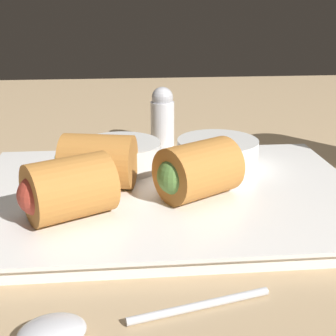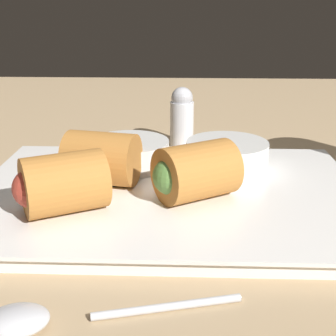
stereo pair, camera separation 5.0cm
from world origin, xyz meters
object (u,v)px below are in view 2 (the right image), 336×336
(dipping_bowl_near, at_px, (227,153))
(dipping_bowl_far, at_px, (128,152))
(serving_plate, at_px, (168,196))
(spoon, at_px, (39,319))
(salt_shaker, at_px, (182,117))

(dipping_bowl_near, bearing_deg, dipping_bowl_far, -179.83)
(serving_plate, bearing_deg, dipping_bowl_far, 125.34)
(spoon, relative_size, salt_shaker, 2.04)
(spoon, distance_m, salt_shaker, 0.36)
(spoon, bearing_deg, dipping_bowl_far, 84.05)
(dipping_bowl_far, xyz_separation_m, spoon, (-0.02, -0.23, -0.02))
(dipping_bowl_near, bearing_deg, salt_shaker, 111.11)
(serving_plate, xyz_separation_m, salt_shaker, (0.01, 0.18, 0.03))
(dipping_bowl_far, bearing_deg, dipping_bowl_near, 0.17)
(serving_plate, distance_m, dipping_bowl_near, 0.08)
(spoon, xyz_separation_m, salt_shaker, (0.08, 0.35, 0.03))
(salt_shaker, bearing_deg, spoon, -102.32)
(dipping_bowl_far, bearing_deg, serving_plate, -54.66)
(serving_plate, bearing_deg, spoon, -111.10)
(dipping_bowl_near, distance_m, salt_shaker, 0.13)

